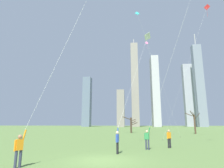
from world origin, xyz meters
The scene contains 16 objects.
ground_plane centered at (0.00, 0.00, 0.00)m, with size 400.00×400.00×0.00m, color #5B7A3D.
kite_flyer_foreground_left_green centered at (-3.41, -1.93, 2.89)m, with size 5.31×4.04×17.78m.
kite_flyer_midfield_center_yellow centered at (4.15, 4.46, 3.96)m, with size 7.09×4.70×20.62m.
kite_flyer_midfield_left_white centered at (1.68, 5.78, 4.47)m, with size 4.50×13.76×16.07m.
bystander_far_off_by_trees centered at (5.24, 6.52, 0.90)m, with size 0.43×0.36×1.62m.
distant_kite_drifting_right_teal centered at (4.13, 18.75, 18.37)m, with size 7.00×2.69×21.63m.
distant_kite_drifting_left_pink centered at (6.32, 27.84, 16.61)m, with size 5.33×1.90×19.99m.
distant_kite_high_overhead_red centered at (12.78, 15.19, 17.26)m, with size 8.26×0.71×20.09m.
bare_tree_leftmost centered at (15.62, 31.97, 2.58)m, with size 2.70×3.27×4.95m.
bare_tree_left_of_center centered at (1.81, 34.56, 2.07)m, with size 3.54×2.89×3.87m.
skyline_mid_tower_right centered at (49.30, 121.62, 28.79)m, with size 5.85×5.13×66.28m.
skyline_wide_slab centered at (48.35, 136.36, 23.82)m, with size 11.45×5.19×47.64m.
skyline_mid_tower_left centered at (-30.73, 127.41, 18.37)m, with size 5.79×7.29×36.73m.
skyline_short_annex centered at (5.30, 130.64, 31.51)m, with size 5.38×11.83×68.34m.
skyline_tall_tower centered at (19.63, 124.87, 25.15)m, with size 5.16×11.48×50.29m.
skyline_slender_spire centered at (-5.01, 120.50, 12.53)m, with size 5.10×9.70×25.07m.
Camera 1 is at (1.76, -12.02, 2.18)m, focal length 30.44 mm.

